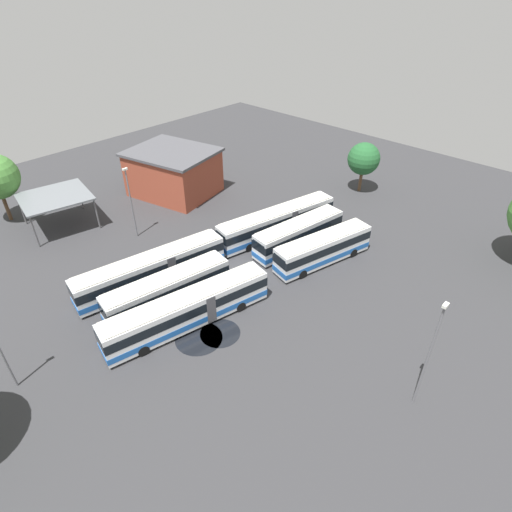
{
  "coord_description": "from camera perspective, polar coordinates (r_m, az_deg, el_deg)",
  "views": [
    {
      "loc": [
        25.12,
        25.68,
        26.96
      ],
      "look_at": [
        -1.76,
        0.51,
        1.46
      ],
      "focal_mm": 29.41,
      "sensor_mm": 36.0,
      "label": 1
    }
  ],
  "objects": [
    {
      "name": "puddle_front_lane",
      "position": [
        52.38,
        -1.24,
        3.71
      ],
      "size": [
        4.28,
        4.28,
        0.01
      ],
      "primitive_type": "cylinder",
      "color": "black",
      "rests_on": "ground_plane"
    },
    {
      "name": "bus_row1_slot1",
      "position": [
        40.57,
        -11.9,
        -4.57
      ],
      "size": [
        12.62,
        4.51,
        3.37
      ],
      "color": "silver",
      "rests_on": "ground_plane"
    },
    {
      "name": "puddle_between_rows",
      "position": [
        52.45,
        1.41,
        3.75
      ],
      "size": [
        3.73,
        3.73,
        0.01
      ],
      "primitive_type": "cylinder",
      "color": "black",
      "rests_on": "ground_plane"
    },
    {
      "name": "bus_row0_slot1",
      "position": [
        48.23,
        5.83,
        3.03
      ],
      "size": [
        12.0,
        4.23,
        3.37
      ],
      "color": "silver",
      "rests_on": "ground_plane"
    },
    {
      "name": "tree_south_edge",
      "position": [
        61.86,
        14.44,
        12.67
      ],
      "size": [
        4.48,
        4.48,
        7.12
      ],
      "color": "brown",
      "rests_on": "ground_plane"
    },
    {
      "name": "bus_row0_slot2",
      "position": [
        46.0,
        9.11,
        1.02
      ],
      "size": [
        11.97,
        5.16,
        3.37
      ],
      "color": "silver",
      "rests_on": "ground_plane"
    },
    {
      "name": "puddle_near_shelter",
      "position": [
        38.16,
        -4.89,
        -10.42
      ],
      "size": [
        3.63,
        3.63,
        0.01
      ],
      "primitive_type": "cylinder",
      "color": "black",
      "rests_on": "ground_plane"
    },
    {
      "name": "maintenance_shelter",
      "position": [
        56.6,
        -25.71,
        7.18
      ],
      "size": [
        8.96,
        8.46,
        4.2
      ],
      "color": "slate",
      "rests_on": "ground_plane"
    },
    {
      "name": "puddle_back_corner",
      "position": [
        37.92,
        -7.78,
        -11.03
      ],
      "size": [
        4.19,
        4.19,
        0.01
      ],
      "primitive_type": "cylinder",
      "color": "black",
      "rests_on": "ground_plane"
    },
    {
      "name": "bus_row0_slot0",
      "position": [
        50.43,
        2.97,
        4.7
      ],
      "size": [
        15.89,
        5.72,
        3.37
      ],
      "color": "silver",
      "rests_on": "ground_plane"
    },
    {
      "name": "bus_row1_slot2",
      "position": [
        38.13,
        -9.16,
        -7.17
      ],
      "size": [
        15.89,
        5.71,
        3.37
      ],
      "color": "silver",
      "rests_on": "ground_plane"
    },
    {
      "name": "lamp_post_mid_lot",
      "position": [
        50.7,
        -16.66,
        7.24
      ],
      "size": [
        0.56,
        0.28,
        8.74
      ],
      "color": "slate",
      "rests_on": "ground_plane"
    },
    {
      "name": "bus_row1_slot0",
      "position": [
        43.59,
        -13.93,
        -1.77
      ],
      "size": [
        15.91,
        5.31,
        3.37
      ],
      "color": "silver",
      "rests_on": "ground_plane"
    },
    {
      "name": "depot_building",
      "position": [
        61.17,
        -11.13,
        11.14
      ],
      "size": [
        11.68,
        13.2,
        6.28
      ],
      "color": "#99422D",
      "rests_on": "ground_plane"
    },
    {
      "name": "lamp_post_far_corner",
      "position": [
        31.6,
        22.51,
        -12.11
      ],
      "size": [
        0.56,
        0.28,
        9.69
      ],
      "color": "slate",
      "rests_on": "ground_plane"
    },
    {
      "name": "ground_plane",
      "position": [
        44.92,
        -2.01,
        -2.22
      ],
      "size": [
        96.72,
        96.72,
        0.0
      ],
      "primitive_type": "plane",
      "color": "#333335"
    }
  ]
}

